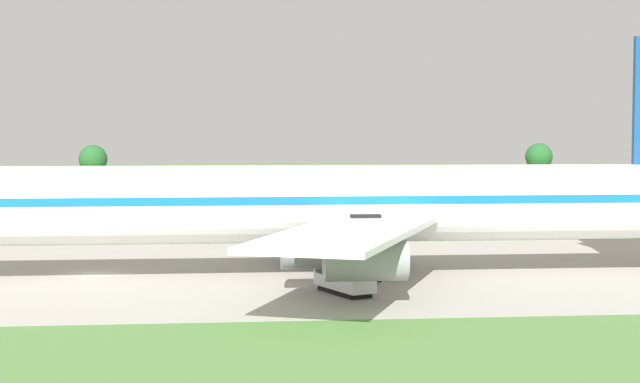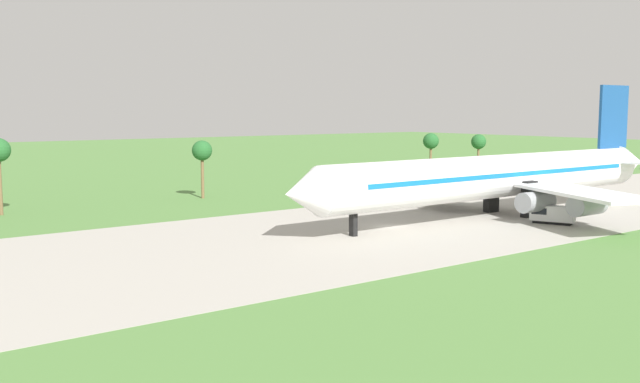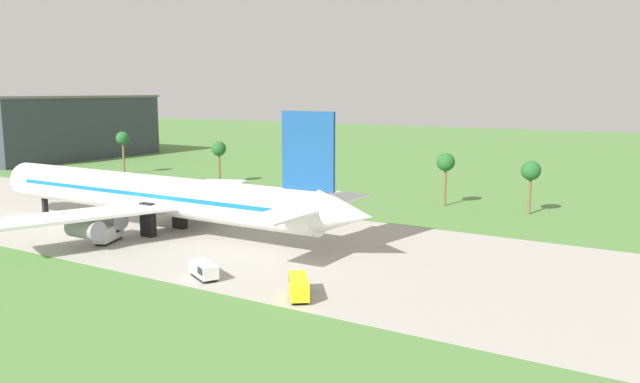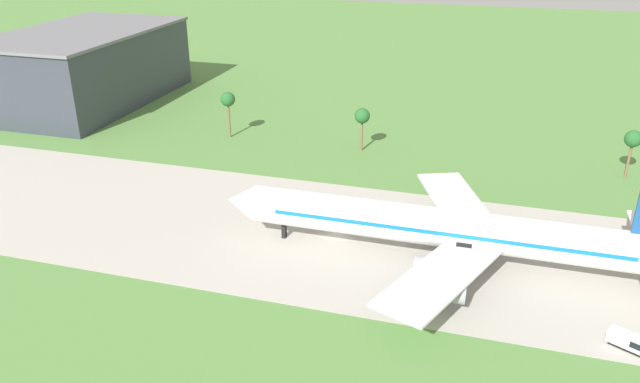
{
  "view_description": "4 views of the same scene",
  "coord_description": "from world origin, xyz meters",
  "views": [
    {
      "loc": [
        10.71,
        -82.92,
        11.78
      ],
      "look_at": [
        18.79,
        -2.81,
        7.03
      ],
      "focal_mm": 55.0,
      "sensor_mm": 36.0,
      "label": 1
    },
    {
      "loc": [
        -65.37,
        -70.6,
        15.8
      ],
      "look_at": [
        -13.97,
        -2.81,
        6.03
      ],
      "focal_mm": 40.0,
      "sensor_mm": 36.0,
      "label": 2
    },
    {
      "loc": [
        94.83,
        -74.09,
        22.82
      ],
      "look_at": [
        51.55,
        -2.81,
        9.2
      ],
      "focal_mm": 35.0,
      "sensor_mm": 36.0,
      "label": 3
    },
    {
      "loc": [
        24.47,
        -93.39,
        52.67
      ],
      "look_at": [
        -4.49,
        5.0,
        6.0
      ],
      "focal_mm": 35.0,
      "sensor_mm": 36.0,
      "label": 4
    }
  ],
  "objects": [
    {
      "name": "fuel_truck",
      "position": [
        19.59,
        -11.89,
        1.36
      ],
      "size": [
        4.08,
        6.25,
        2.53
      ],
      "color": "black",
      "rests_on": "ground_plane"
    },
    {
      "name": "ground_plane",
      "position": [
        0.0,
        0.0,
        0.0
      ],
      "size": [
        600.0,
        600.0,
        0.0
      ],
      "primitive_type": "plane",
      "color": "#517F3D"
    },
    {
      "name": "taxiway_strip",
      "position": [
        0.0,
        0.0,
        0.01
      ],
      "size": [
        320.0,
        44.0,
        0.02
      ],
      "color": "#A8A399",
      "rests_on": "ground_plane"
    },
    {
      "name": "palm_tree_row",
      "position": [
        19.05,
        43.25,
        8.59
      ],
      "size": [
        112.07,
        3.6,
        11.63
      ],
      "color": "brown",
      "rests_on": "ground_plane"
    },
    {
      "name": "jet_airliner",
      "position": [
        20.52,
        -2.81,
        5.98
      ],
      "size": [
        78.54,
        52.12,
        20.0
      ],
      "color": "white",
      "rests_on": "ground_plane"
    }
  ]
}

